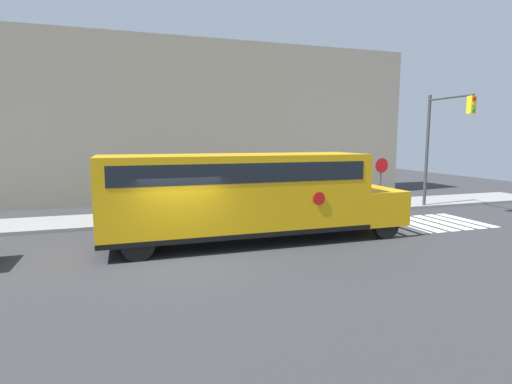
{
  "coord_description": "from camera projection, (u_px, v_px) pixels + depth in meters",
  "views": [
    {
      "loc": [
        -1.52,
        -11.94,
        3.68
      ],
      "look_at": [
        2.98,
        1.89,
        1.72
      ],
      "focal_mm": 28.0,
      "sensor_mm": 36.0,
      "label": 1
    }
  ],
  "objects": [
    {
      "name": "building_backdrop",
      "position": [
        151.0,
        122.0,
        23.85
      ],
      "size": [
        32.0,
        4.0,
        9.29
      ],
      "color": "#9E937F",
      "rests_on": "ground"
    },
    {
      "name": "traffic_light",
      "position": [
        440.0,
        135.0,
        20.01
      ],
      "size": [
        0.28,
        2.9,
        5.89
      ],
      "color": "#38383A",
      "rests_on": "ground"
    },
    {
      "name": "sidewalk_strip",
      "position": [
        164.0,
        217.0,
        18.33
      ],
      "size": [
        44.0,
        3.0,
        0.15
      ],
      "color": "gray",
      "rests_on": "ground"
    },
    {
      "name": "crosswalk_stripes",
      "position": [
        421.0,
        224.0,
        17.34
      ],
      "size": [
        5.4,
        3.2,
        0.01
      ],
      "color": "white",
      "rests_on": "ground"
    },
    {
      "name": "ground_plane",
      "position": [
        183.0,
        259.0,
        12.21
      ],
      "size": [
        60.0,
        60.0,
        0.0
      ],
      "primitive_type": "plane",
      "color": "#333335"
    },
    {
      "name": "school_bus",
      "position": [
        247.0,
        192.0,
        14.04
      ],
      "size": [
        10.94,
        2.57,
        3.13
      ],
      "color": "#EAA80F",
      "rests_on": "ground"
    },
    {
      "name": "stop_sign",
      "position": [
        381.0,
        176.0,
        20.29
      ],
      "size": [
        0.75,
        0.1,
        2.69
      ],
      "color": "#38383A",
      "rests_on": "ground"
    }
  ]
}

